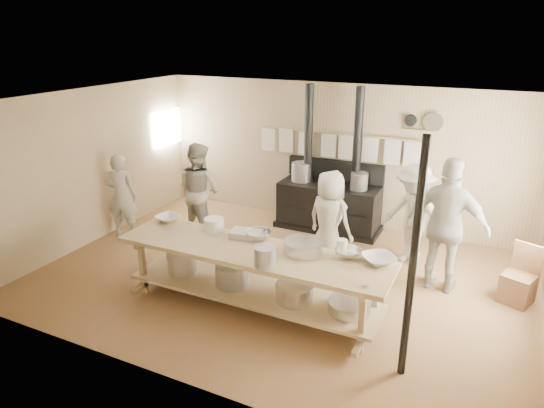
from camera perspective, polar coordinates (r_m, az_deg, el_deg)
name	(u,v)px	position (r m, az deg, el deg)	size (l,w,h in m)	color
ground	(281,278)	(7.29, 1.02, -8.66)	(7.00, 7.00, 0.00)	brown
room_shell	(281,173)	(6.67, 1.10, 3.67)	(7.00, 7.00, 7.00)	tan
left_opening	(167,128)	(10.10, -12.25, 8.72)	(0.00, 0.90, 0.90)	white
stove	(329,202)	(8.89, 6.70, 0.29)	(1.90, 0.75, 2.60)	black
towel_rail	(337,143)	(8.86, 7.62, 7.14)	(3.00, 0.04, 0.47)	#9F7F5B
back_wall_shelf	(423,124)	(8.48, 17.38, 8.95)	(0.63, 0.14, 0.32)	#9F7F5B
prep_table	(251,272)	(6.34, -2.45, -8.03)	(3.60, 0.90, 0.85)	#9F7F5B
support_post	(413,264)	(5.02, 16.23, -6.82)	(0.08, 0.08, 2.60)	black
cook_far_left	(121,196)	(8.81, -17.29, 0.92)	(0.55, 0.36, 1.50)	#9F9E8D
cook_left	(199,190)	(8.52, -8.58, 1.61)	(0.82, 0.64, 1.68)	#9F9E8D
cook_center	(329,220)	(7.37, 6.77, -1.89)	(0.75, 0.49, 1.54)	#9F9E8D
cook_right	(447,226)	(7.02, 19.90, -2.47)	(1.12, 0.47, 1.92)	#9F9E8D
cook_by_window	(413,215)	(7.74, 16.21, -1.22)	(1.04, 0.60, 1.61)	#9F9E8D
chair	(518,286)	(7.38, 26.97, -8.56)	(0.49, 0.49, 0.81)	brown
bowl_white_a	(168,218)	(7.21, -12.14, -1.65)	(0.33, 0.33, 0.08)	white
bowl_steel_a	(258,235)	(6.46, -1.64, -3.67)	(0.35, 0.35, 0.11)	silver
bowl_white_b	(379,259)	(5.97, 12.46, -6.36)	(0.38, 0.38, 0.09)	white
bowl_steel_b	(348,253)	(6.05, 8.92, -5.70)	(0.32, 0.32, 0.10)	silver
roasting_pan	(246,234)	(6.52, -3.09, -3.56)	(0.41, 0.27, 0.09)	#B2B2B7
mixing_bowl_large	(303,247)	(6.08, 3.67, -5.05)	(0.49, 0.49, 0.16)	silver
bucket_galv	(265,256)	(5.72, -0.82, -6.19)	(0.27, 0.27, 0.25)	gray
deep_bowl_enamel	(214,224)	(6.77, -6.82, -2.39)	(0.28, 0.28, 0.17)	white
pitcher	(342,248)	(6.04, 8.21, -5.10)	(0.13, 0.13, 0.21)	white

